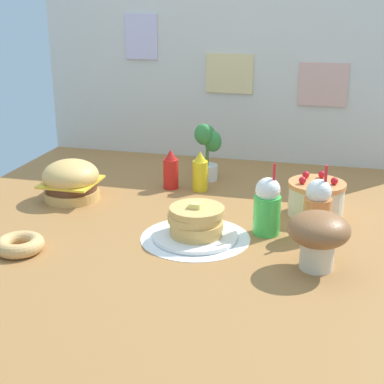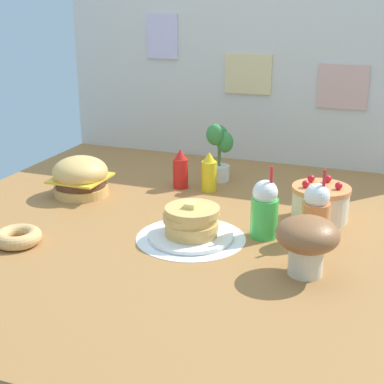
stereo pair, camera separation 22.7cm
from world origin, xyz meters
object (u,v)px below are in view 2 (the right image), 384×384
(orange_float_cup, at_px, (316,213))
(mushroom_stool, at_px, (307,240))
(burger, at_px, (81,177))
(pancake_stack, at_px, (191,224))
(ketchup_bottle, at_px, (180,170))
(mustard_bottle, at_px, (209,173))
(cream_soda_cup, at_px, (264,209))
(donut_pink_glaze, at_px, (18,237))
(layer_cake, at_px, (320,203))
(potted_plant, at_px, (220,150))

(orange_float_cup, height_order, mushroom_stool, orange_float_cup)
(burger, distance_m, pancake_stack, 0.72)
(mushroom_stool, bearing_deg, ketchup_bottle, 136.32)
(pancake_stack, xyz_separation_m, mustard_bottle, (-0.12, 0.55, 0.03))
(ketchup_bottle, xyz_separation_m, mushroom_stool, (0.72, -0.69, 0.04))
(cream_soda_cup, bearing_deg, burger, 169.21)
(pancake_stack, height_order, mushroom_stool, mushroom_stool)
(cream_soda_cup, xyz_separation_m, donut_pink_glaze, (-0.85, -0.39, -0.08))
(layer_cake, bearing_deg, pancake_stack, -139.57)
(burger, height_order, cream_soda_cup, cream_soda_cup)
(pancake_stack, height_order, layer_cake, layer_cake)
(donut_pink_glaze, bearing_deg, burger, 96.54)
(orange_float_cup, distance_m, donut_pink_glaze, 1.12)
(cream_soda_cup, distance_m, mushroom_stool, 0.33)
(mustard_bottle, bearing_deg, cream_soda_cup, -49.60)
(burger, bearing_deg, ketchup_bottle, 33.22)
(potted_plant, bearing_deg, ketchup_bottle, -129.04)
(donut_pink_glaze, bearing_deg, mustard_bottle, 60.09)
(mustard_bottle, bearing_deg, ketchup_bottle, -178.32)
(pancake_stack, xyz_separation_m, orange_float_cup, (0.45, 0.14, 0.06))
(layer_cake, height_order, cream_soda_cup, cream_soda_cup)
(potted_plant, bearing_deg, mustard_bottle, -88.89)
(burger, height_order, ketchup_bottle, ketchup_bottle)
(burger, height_order, donut_pink_glaze, burger)
(layer_cake, distance_m, ketchup_bottle, 0.72)
(ketchup_bottle, xyz_separation_m, mustard_bottle, (0.14, 0.00, 0.00))
(orange_float_cup, bearing_deg, potted_plant, 134.33)
(burger, distance_m, layer_cake, 1.09)
(donut_pink_glaze, distance_m, potted_plant, 1.11)
(pancake_stack, xyz_separation_m, layer_cake, (0.43, 0.37, 0.02))
(layer_cake, xyz_separation_m, ketchup_bottle, (-0.69, 0.18, 0.01))
(mushroom_stool, bearing_deg, mustard_bottle, 129.78)
(burger, distance_m, potted_plant, 0.69)
(burger, relative_size, cream_soda_cup, 0.88)
(burger, height_order, mustard_bottle, mustard_bottle)
(cream_soda_cup, height_order, orange_float_cup, same)
(burger, relative_size, potted_plant, 0.87)
(potted_plant, distance_m, mushroom_stool, 1.04)
(layer_cake, xyz_separation_m, mustard_bottle, (-0.55, 0.19, 0.01))
(ketchup_bottle, relative_size, potted_plant, 0.66)
(orange_float_cup, height_order, potted_plant, potted_plant)
(layer_cake, distance_m, cream_soda_cup, 0.31)
(mustard_bottle, height_order, cream_soda_cup, cream_soda_cup)
(orange_float_cup, bearing_deg, mushroom_stool, -87.05)
(orange_float_cup, bearing_deg, ketchup_bottle, 150.17)
(pancake_stack, relative_size, layer_cake, 1.36)
(pancake_stack, relative_size, orange_float_cup, 1.13)
(burger, xyz_separation_m, orange_float_cup, (1.10, -0.15, 0.03))
(mustard_bottle, xyz_separation_m, donut_pink_glaze, (-0.48, -0.83, -0.06))
(mustard_bottle, distance_m, orange_float_cup, 0.70)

